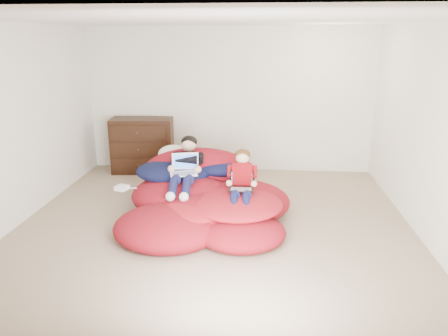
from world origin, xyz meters
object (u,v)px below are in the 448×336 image
Objects in this scene: laptop_white at (184,168)px; laptop_black at (241,184)px; dresser at (143,145)px; beanbag_pile at (203,199)px; younger_boy at (242,179)px; older_boy at (186,165)px.

laptop_white is 0.86m from laptop_black.
dresser is 2.13m from laptop_white.
beanbag_pile is 0.63m from laptop_black.
laptop_white is at bearing 157.62° from younger_boy.
older_boy reaches higher than younger_boy.
dresser is at bearing 121.96° from older_boy.
laptop_black is (0.79, -0.34, -0.08)m from laptop_white.
older_boy is at bearing 150.00° from laptop_black.
older_boy is (1.08, -1.73, 0.17)m from dresser.
younger_boy is 0.85m from laptop_white.
older_boy is 3.78× the size of laptop_black.
older_boy reaches higher than laptop_black.
laptop_black is at bearing -23.68° from laptop_white.
beanbag_pile is 0.65m from younger_boy.
beanbag_pile is at bearing 160.99° from younger_boy.
older_boy is at bearing -58.04° from dresser.
laptop_black is (1.86, -2.18, 0.07)m from dresser.
dresser reaches higher than laptop_black.
younger_boy reaches higher than laptop_white.
laptop_white reaches higher than laptop_black.
older_boy is at bearing 136.59° from beanbag_pile.
laptop_white is at bearing -90.00° from older_boy.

